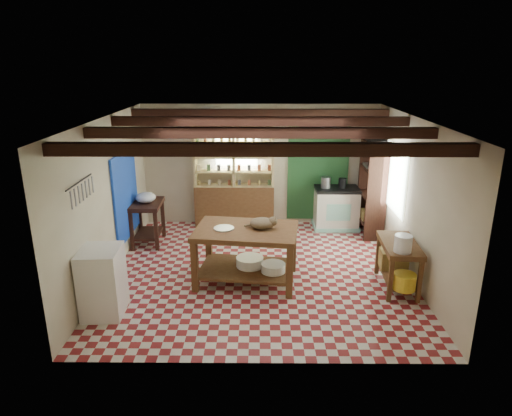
{
  "coord_description": "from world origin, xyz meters",
  "views": [
    {
      "loc": [
        -0.01,
        -7.13,
        3.47
      ],
      "look_at": [
        -0.07,
        0.3,
        1.05
      ],
      "focal_mm": 32.0,
      "sensor_mm": 36.0,
      "label": 1
    }
  ],
  "objects_px": {
    "stove": "(336,208)",
    "prep_table": "(148,223)",
    "work_table": "(246,255)",
    "cat": "(262,223)",
    "right_counter": "(398,265)",
    "white_cabinet": "(103,282)"
  },
  "relations": [
    {
      "from": "stove",
      "to": "white_cabinet",
      "type": "bearing_deg",
      "value": -138.13
    },
    {
      "from": "work_table",
      "to": "cat",
      "type": "relative_size",
      "value": 4.09
    },
    {
      "from": "prep_table",
      "to": "white_cabinet",
      "type": "xyz_separation_m",
      "value": [
        -0.02,
        -2.62,
        0.07
      ]
    },
    {
      "from": "stove",
      "to": "prep_table",
      "type": "distance_m",
      "value": 3.94
    },
    {
      "from": "work_table",
      "to": "cat",
      "type": "height_order",
      "value": "cat"
    },
    {
      "from": "prep_table",
      "to": "right_counter",
      "type": "distance_m",
      "value": 4.74
    },
    {
      "from": "prep_table",
      "to": "cat",
      "type": "bearing_deg",
      "value": -36.89
    },
    {
      "from": "work_table",
      "to": "right_counter",
      "type": "height_order",
      "value": "work_table"
    },
    {
      "from": "work_table",
      "to": "prep_table",
      "type": "xyz_separation_m",
      "value": [
        -1.98,
        1.61,
        -0.03
      ]
    },
    {
      "from": "right_counter",
      "to": "cat",
      "type": "height_order",
      "value": "cat"
    },
    {
      "from": "white_cabinet",
      "to": "right_counter",
      "type": "bearing_deg",
      "value": 7.43
    },
    {
      "from": "white_cabinet",
      "to": "prep_table",
      "type": "bearing_deg",
      "value": 86.52
    },
    {
      "from": "work_table",
      "to": "right_counter",
      "type": "xyz_separation_m",
      "value": [
        2.4,
        -0.2,
        -0.07
      ]
    },
    {
      "from": "work_table",
      "to": "prep_table",
      "type": "height_order",
      "value": "work_table"
    },
    {
      "from": "cat",
      "to": "stove",
      "type": "bearing_deg",
      "value": 54.53
    },
    {
      "from": "stove",
      "to": "prep_table",
      "type": "height_order",
      "value": "stove"
    },
    {
      "from": "white_cabinet",
      "to": "right_counter",
      "type": "relative_size",
      "value": 0.92
    },
    {
      "from": "stove",
      "to": "right_counter",
      "type": "relative_size",
      "value": 0.86
    },
    {
      "from": "prep_table",
      "to": "cat",
      "type": "distance_m",
      "value": 2.8
    },
    {
      "from": "prep_table",
      "to": "white_cabinet",
      "type": "relative_size",
      "value": 0.86
    },
    {
      "from": "work_table",
      "to": "prep_table",
      "type": "bearing_deg",
      "value": 148.29
    },
    {
      "from": "prep_table",
      "to": "white_cabinet",
      "type": "bearing_deg",
      "value": -91.91
    }
  ]
}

